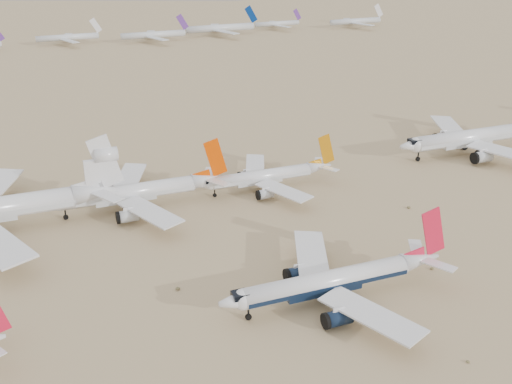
% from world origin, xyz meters
% --- Properties ---
extents(ground, '(7000.00, 7000.00, 0.00)m').
position_xyz_m(ground, '(0.00, 0.00, 0.00)').
color(ground, '#9C855B').
rests_on(ground, ground).
extents(main_airliner, '(48.25, 47.13, 17.03)m').
position_xyz_m(main_airliner, '(-1.39, -1.24, 4.68)').
color(main_airliner, silver).
rests_on(main_airliner, ground).
extents(row2_navy_widebody, '(54.86, 53.65, 19.52)m').
position_xyz_m(row2_navy_widebody, '(82.94, 60.24, 5.45)').
color(row2_navy_widebody, silver).
rests_on(row2_navy_widebody, ground).
extents(row2_gold_tail, '(40.06, 39.18, 14.27)m').
position_xyz_m(row2_gold_tail, '(7.85, 57.40, 3.99)').
color(row2_gold_tail, silver).
rests_on(row2_gold_tail, ground).
extents(row2_orange_tail, '(47.60, 46.56, 16.98)m').
position_xyz_m(row2_orange_tail, '(-29.52, 57.98, 4.76)').
color(row2_orange_tail, silver).
rests_on(row2_orange_tail, ground).
extents(distant_storage_row, '(474.94, 53.95, 15.70)m').
position_xyz_m(distant_storage_row, '(-34.01, 304.39, 4.40)').
color(distant_storage_row, silver).
rests_on(distant_storage_row, ground).
extents(desert_scrub, '(261.14, 121.67, 0.63)m').
position_xyz_m(desert_scrub, '(2.26, -29.21, 0.29)').
color(desert_scrub, brown).
rests_on(desert_scrub, ground).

